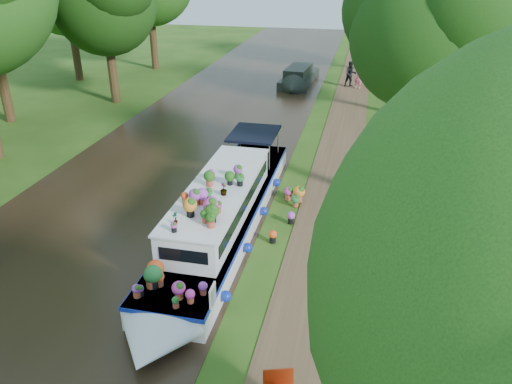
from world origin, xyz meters
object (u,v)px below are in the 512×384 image
object	(u,v)px
pedestrian_dark	(351,74)
pedestrian_pink	(359,78)
plant_boat	(220,213)
second_boat	(298,77)

from	to	relation	value
pedestrian_dark	pedestrian_pink	bearing A→B (deg)	-58.62
plant_boat	second_boat	size ratio (longest dim) A/B	2.04
pedestrian_pink	plant_boat	bearing A→B (deg)	-96.12
plant_boat	pedestrian_dark	world-z (taller)	plant_boat
plant_boat	pedestrian_dark	bearing A→B (deg)	81.66
pedestrian_pink	second_boat	bearing A→B (deg)	177.89
second_boat	pedestrian_pink	xyz separation A→B (m)	(4.30, -0.46, 0.27)
pedestrian_pink	pedestrian_dark	size ratio (longest dim) A/B	0.85
plant_boat	pedestrian_pink	size ratio (longest dim) A/B	8.99
plant_boat	second_boat	distance (m)	21.84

